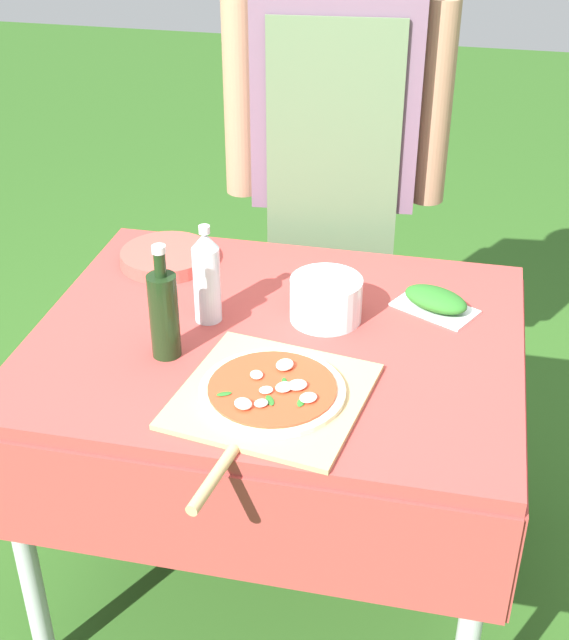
% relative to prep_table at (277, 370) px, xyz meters
% --- Properties ---
extents(ground_plane, '(12.00, 12.00, 0.00)m').
position_rel_prep_table_xyz_m(ground_plane, '(0.00, 0.00, -0.70)').
color(ground_plane, '#2D5B1E').
extents(prep_table, '(1.15, 0.94, 0.81)m').
position_rel_prep_table_xyz_m(prep_table, '(0.00, 0.00, 0.00)').
color(prep_table, '#A83D38').
rests_on(prep_table, ground).
extents(person_cook, '(0.64, 0.25, 1.71)m').
position_rel_prep_table_xyz_m(person_cook, '(0.01, 0.70, 0.31)').
color(person_cook, '#333D56').
rests_on(person_cook, ground).
extents(pizza_on_peel, '(0.43, 0.59, 0.05)m').
position_rel_prep_table_xyz_m(pizza_on_peel, '(0.05, -0.26, 0.12)').
color(pizza_on_peel, tan).
rests_on(pizza_on_peel, prep_table).
extents(oil_bottle, '(0.07, 0.07, 0.27)m').
position_rel_prep_table_xyz_m(oil_bottle, '(-0.22, -0.14, 0.21)').
color(oil_bottle, black).
rests_on(oil_bottle, prep_table).
extents(water_bottle, '(0.07, 0.07, 0.25)m').
position_rel_prep_table_xyz_m(water_bottle, '(-0.17, 0.03, 0.22)').
color(water_bottle, silver).
rests_on(water_bottle, prep_table).
extents(herb_container, '(0.23, 0.19, 0.05)m').
position_rel_prep_table_xyz_m(herb_container, '(0.36, 0.19, 0.13)').
color(herb_container, silver).
rests_on(herb_container, prep_table).
extents(mixing_tub, '(0.17, 0.17, 0.11)m').
position_rel_prep_table_xyz_m(mixing_tub, '(0.10, 0.09, 0.16)').
color(mixing_tub, silver).
rests_on(mixing_tub, prep_table).
extents(plate_stack, '(0.25, 0.25, 0.03)m').
position_rel_prep_table_xyz_m(plate_stack, '(-0.37, 0.29, 0.12)').
color(plate_stack, '#DB4C42').
rests_on(plate_stack, prep_table).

